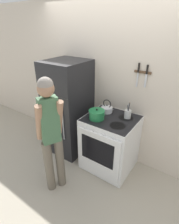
{
  "coord_description": "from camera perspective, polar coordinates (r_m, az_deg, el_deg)",
  "views": [
    {
      "loc": [
        1.34,
        -2.41,
        2.17
      ],
      "look_at": [
        0.01,
        -0.5,
        0.99
      ],
      "focal_mm": 28.0,
      "sensor_mm": 36.0,
      "label": 1
    }
  ],
  "objects": [
    {
      "name": "refrigerator",
      "position": [
        3.11,
        -6.93,
        1.13
      ],
      "size": [
        0.65,
        0.72,
        1.67
      ],
      "color": "black",
      "rests_on": "ground_plane"
    },
    {
      "name": "person",
      "position": [
        2.27,
        -12.5,
        -6.51
      ],
      "size": [
        0.37,
        0.41,
        1.66
      ],
      "rotation": [
        0.0,
        0.0,
        1.1
      ],
      "color": "#6B6051",
      "rests_on": "ground_plane"
    },
    {
      "name": "wall_knife_strip",
      "position": [
        2.59,
        16.94,
        12.39
      ],
      "size": [
        0.24,
        0.03,
        0.34
      ],
      "color": "brown"
    },
    {
      "name": "tea_kettle",
      "position": [
        2.78,
        5.72,
        1.11
      ],
      "size": [
        0.23,
        0.18,
        0.21
      ],
      "color": "silver",
      "rests_on": "stove_range"
    },
    {
      "name": "dutch_oven_pot",
      "position": [
        2.57,
        2.38,
        -0.82
      ],
      "size": [
        0.28,
        0.23,
        0.16
      ],
      "color": "#237A42",
      "rests_on": "stove_range"
    },
    {
      "name": "stove_range",
      "position": [
        2.86,
        6.37,
        -10.07
      ],
      "size": [
        0.77,
        0.74,
        0.91
      ],
      "color": "white",
      "rests_on": "ground_plane"
    },
    {
      "name": "wall_back",
      "position": [
        2.93,
        5.91,
        8.86
      ],
      "size": [
        10.0,
        0.06,
        2.55
      ],
      "color": "beige",
      "rests_on": "ground_plane"
    },
    {
      "name": "ground_plane",
      "position": [
        3.51,
        4.68,
        -11.46
      ],
      "size": [
        14.0,
        14.0,
        0.0
      ],
      "primitive_type": "plane",
      "color": "#B2A893"
    },
    {
      "name": "utensil_jar",
      "position": [
        2.65,
        12.37,
        -0.54
      ],
      "size": [
        0.1,
        0.1,
        0.26
      ],
      "color": "silver",
      "rests_on": "stove_range"
    }
  ]
}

